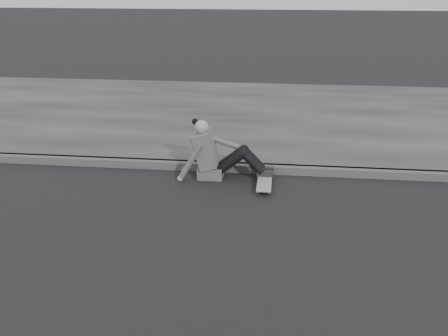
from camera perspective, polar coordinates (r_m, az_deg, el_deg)
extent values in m
plane|color=black|center=(5.35, 18.21, -11.33)|extent=(80.00, 80.00, 0.00)
cube|color=#494949|center=(7.60, 14.75, -0.50)|extent=(24.00, 0.16, 0.12)
cube|color=#363636|center=(10.45, 12.68, 5.61)|extent=(24.00, 6.00, 0.12)
cylinder|color=gray|center=(6.82, 3.93, -2.67)|extent=(0.03, 0.05, 0.05)
cylinder|color=gray|center=(6.82, 5.19, -2.73)|extent=(0.03, 0.05, 0.05)
cylinder|color=gray|center=(7.30, 4.14, -1.03)|extent=(0.03, 0.05, 0.05)
cylinder|color=gray|center=(7.29, 5.32, -1.08)|extent=(0.03, 0.05, 0.05)
cube|color=#323235|center=(6.81, 4.57, -2.48)|extent=(0.16, 0.04, 0.03)
cube|color=#323235|center=(7.28, 4.73, -0.85)|extent=(0.16, 0.04, 0.03)
cube|color=gray|center=(7.03, 4.66, -1.45)|extent=(0.20, 0.78, 0.02)
cube|color=#565558|center=(7.33, -1.52, -0.35)|extent=(0.36, 0.34, 0.18)
cube|color=#565558|center=(7.22, -2.10, 2.18)|extent=(0.37, 0.40, 0.57)
cube|color=#565558|center=(7.20, -3.14, 3.12)|extent=(0.14, 0.30, 0.20)
cylinder|color=#979797|center=(7.15, -2.52, 4.01)|extent=(0.09, 0.09, 0.08)
sphere|color=#979797|center=(7.12, -2.61, 4.71)|extent=(0.20, 0.20, 0.20)
sphere|color=black|center=(7.14, -3.31, 5.31)|extent=(0.09, 0.09, 0.09)
cylinder|color=black|center=(7.14, 0.87, 0.73)|extent=(0.43, 0.13, 0.39)
cylinder|color=black|center=(7.30, 1.01, 1.22)|extent=(0.43, 0.13, 0.39)
cylinder|color=black|center=(7.12, 3.27, 0.59)|extent=(0.35, 0.11, 0.36)
cylinder|color=black|center=(7.28, 3.36, 1.09)|extent=(0.35, 0.11, 0.36)
sphere|color=black|center=(7.08, 2.20, 1.70)|extent=(0.13, 0.13, 0.13)
sphere|color=black|center=(7.25, 2.32, 2.17)|extent=(0.13, 0.13, 0.13)
cube|color=#252525|center=(7.17, 4.72, -0.64)|extent=(0.24, 0.08, 0.07)
cube|color=#252525|center=(7.33, 4.77, -0.12)|extent=(0.24, 0.08, 0.07)
cylinder|color=#565558|center=(7.10, -3.93, 0.62)|extent=(0.38, 0.08, 0.58)
sphere|color=#979797|center=(7.21, -5.07, -1.22)|extent=(0.08, 0.08, 0.08)
cylinder|color=#565558|center=(7.32, -0.06, 2.96)|extent=(0.48, 0.08, 0.21)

